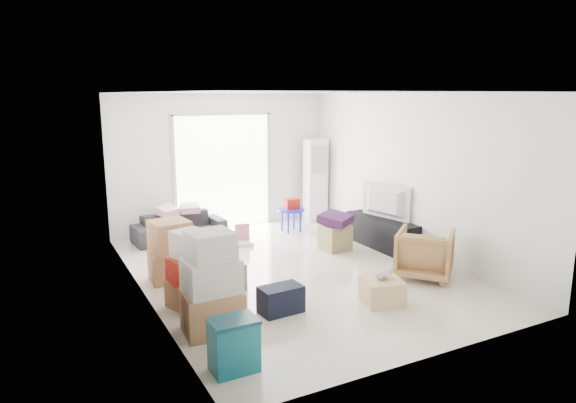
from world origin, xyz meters
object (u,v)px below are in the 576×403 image
Objects in this scene: ac_tower at (315,180)px; tv_console at (381,233)px; armchair at (425,251)px; ottoman at (335,237)px; sofa at (179,223)px; kids_table at (291,208)px; storage_bins at (234,345)px; television at (382,215)px; wood_crate at (382,291)px.

ac_tower is 1.13× the size of tv_console.
ottoman is at bearing -26.69° from armchair.
sofa is 2.19m from kids_table.
storage_bins is (-3.50, -1.17, -0.13)m from armchair.
armchair reaches higher than ottoman.
television is 3.73m from sofa.
tv_console is 1.95× the size of armchair.
storage_bins is at bearing -145.07° from tv_console.
armchair is at bearing -95.34° from ac_tower.
tv_console is at bearing -15.11° from ottoman.
ottoman reaches higher than wood_crate.
ac_tower reaches higher than tv_console.
storage_bins is at bearing -163.84° from wood_crate.
storage_bins is at bearing 68.37° from armchair.
wood_crate is (-0.63, -3.71, -0.31)m from kids_table.
kids_table is (-0.89, -0.57, -0.40)m from ac_tower.
armchair is (2.67, -3.64, 0.07)m from sofa.
wood_crate is at bearing 72.83° from armchair.
ac_tower is 3.60× the size of wood_crate.
armchair is 3.27m from kids_table.
wood_crate is (-1.56, -2.05, -0.42)m from television.
wood_crate is at bearing -107.94° from ottoman.
storage_bins is 1.12× the size of wood_crate.
sofa is 3.10× the size of storage_bins.
ottoman is (-0.42, 1.78, -0.18)m from armchair.
kids_table reaches higher than tv_console.
ac_tower reaches higher than ottoman.
tv_console is 2.86× the size of storage_bins.
ottoman is (-0.78, -2.01, -0.65)m from ac_tower.
armchair is at bearing -104.57° from tv_console.
ac_tower is 1.04× the size of sofa.
ac_tower reaches higher than storage_bins.
armchair reaches higher than tv_console.
ac_tower is 4.60m from wood_crate.
kids_table reaches higher than sofa.
storage_bins is at bearing -136.18° from ottoman.
ac_tower is 3.08m from sofa.
kids_table is at bearing 17.36° from television.
television is at bearing 52.62° from wood_crate.
tv_console is (0.05, -2.23, -0.62)m from ac_tower.
kids_table is (-0.94, 1.67, 0.22)m from tv_console.
tv_console is 0.92× the size of sofa.
sofa reaches higher than ottoman.
tv_console is 2.58m from wood_crate.
kids_table is (2.14, -0.42, 0.15)m from sofa.
storage_bins reaches higher than wood_crate.
armchair is at bearing -80.60° from kids_table.
ottoman is 0.92× the size of wood_crate.
armchair reaches higher than storage_bins.
storage_bins is at bearing -127.84° from ac_tower.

